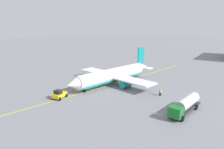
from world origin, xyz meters
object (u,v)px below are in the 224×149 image
object	(u,v)px
safety_cone_nose	(73,90)
refueling_worker	(160,92)
airplane	(113,75)
pushback_tug	(59,94)
safety_cone_wingtip	(69,87)
fuel_tanker	(185,105)

from	to	relation	value
safety_cone_nose	refueling_worker	bearing A→B (deg)	133.89
airplane	pushback_tug	bearing A→B (deg)	5.00
safety_cone_nose	safety_cone_wingtip	world-z (taller)	safety_cone_wingtip
safety_cone_nose	safety_cone_wingtip	xyz separation A→B (m)	(-0.21, -2.96, 0.02)
fuel_tanker	safety_cone_nose	xyz separation A→B (m)	(11.73, -25.99, -1.43)
pushback_tug	refueling_worker	world-z (taller)	pushback_tug
fuel_tanker	safety_cone_wingtip	xyz separation A→B (m)	(11.52, -28.94, -1.41)
airplane	pushback_tug	xyz separation A→B (m)	(17.62, 1.54, -1.70)
airplane	refueling_worker	distance (m)	15.54
safety_cone_wingtip	safety_cone_nose	bearing A→B (deg)	85.90
fuel_tanker	pushback_tug	xyz separation A→B (m)	(16.82, -23.20, -0.73)
pushback_tug	safety_cone_nose	distance (m)	5.85
airplane	safety_cone_nose	size ratio (longest dim) A/B	53.34
safety_cone_nose	fuel_tanker	bearing A→B (deg)	114.29
airplane	fuel_tanker	size ratio (longest dim) A/B	2.81
pushback_tug	safety_cone_nose	world-z (taller)	pushback_tug
pushback_tug	safety_cone_wingtip	xyz separation A→B (m)	(-5.30, -5.75, -0.69)
refueling_worker	safety_cone_nose	size ratio (longest dim) A/B	2.84
fuel_tanker	safety_cone_nose	bearing A→B (deg)	-65.71
pushback_tug	refueling_worker	size ratio (longest dim) A/B	2.41
pushback_tug	refueling_worker	xyz separation A→B (m)	(-20.81, 13.56, -0.19)
fuel_tanker	pushback_tug	world-z (taller)	fuel_tanker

